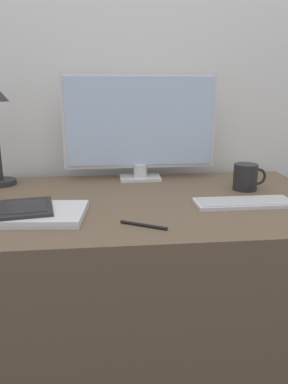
{
  "coord_description": "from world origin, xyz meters",
  "views": [
    {
      "loc": [
        -0.11,
        -1.08,
        1.11
      ],
      "look_at": [
        0.01,
        0.01,
        0.8
      ],
      "focal_mm": 35.0,
      "sensor_mm": 36.0,
      "label": 1
    }
  ],
  "objects_px": {
    "ereader": "(25,208)",
    "pen": "(144,225)",
    "monitor": "(140,125)",
    "laptop": "(33,214)",
    "coffee_mug": "(246,177)",
    "keyboard": "(244,203)"
  },
  "relations": [
    {
      "from": "ereader",
      "to": "pen",
      "type": "height_order",
      "value": "ereader"
    },
    {
      "from": "monitor",
      "to": "laptop",
      "type": "relative_size",
      "value": 1.94
    },
    {
      "from": "coffee_mug",
      "to": "pen",
      "type": "distance_m",
      "value": 0.54
    },
    {
      "from": "pen",
      "to": "coffee_mug",
      "type": "bearing_deg",
      "value": 39.24
    },
    {
      "from": "ereader",
      "to": "coffee_mug",
      "type": "height_order",
      "value": "coffee_mug"
    },
    {
      "from": "coffee_mug",
      "to": "pen",
      "type": "bearing_deg",
      "value": -140.76
    },
    {
      "from": "keyboard",
      "to": "pen",
      "type": "height_order",
      "value": "keyboard"
    },
    {
      "from": "keyboard",
      "to": "laptop",
      "type": "height_order",
      "value": "laptop"
    },
    {
      "from": "laptop",
      "to": "pen",
      "type": "bearing_deg",
      "value": -19.24
    },
    {
      "from": "monitor",
      "to": "keyboard",
      "type": "xyz_separation_m",
      "value": [
        0.3,
        -0.38,
        -0.21
      ]
    },
    {
      "from": "monitor",
      "to": "keyboard",
      "type": "bearing_deg",
      "value": -52.05
    },
    {
      "from": "monitor",
      "to": "ereader",
      "type": "height_order",
      "value": "monitor"
    },
    {
      "from": "pen",
      "to": "keyboard",
      "type": "bearing_deg",
      "value": 25.18
    },
    {
      "from": "pen",
      "to": "monitor",
      "type": "bearing_deg",
      "value": 85.39
    },
    {
      "from": "laptop",
      "to": "ereader",
      "type": "distance_m",
      "value": 0.03
    },
    {
      "from": "ereader",
      "to": "pen",
      "type": "distance_m",
      "value": 0.36
    },
    {
      "from": "keyboard",
      "to": "pen",
      "type": "distance_m",
      "value": 0.38
    },
    {
      "from": "monitor",
      "to": "ereader",
      "type": "distance_m",
      "value": 0.6
    },
    {
      "from": "ereader",
      "to": "monitor",
      "type": "bearing_deg",
      "value": 48.25
    },
    {
      "from": "coffee_mug",
      "to": "pen",
      "type": "xyz_separation_m",
      "value": [
        -0.42,
        -0.34,
        -0.04
      ]
    },
    {
      "from": "coffee_mug",
      "to": "pen",
      "type": "relative_size",
      "value": 1.0
    },
    {
      "from": "coffee_mug",
      "to": "laptop",
      "type": "bearing_deg",
      "value": -162.42
    }
  ]
}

